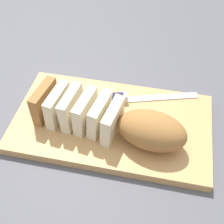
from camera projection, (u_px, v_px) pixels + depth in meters
The scene contains 8 objects.
ground_plane at pixel (112, 126), 0.73m from camera, with size 3.00×3.00×0.00m, color #4C4C51.
cutting_board at pixel (112, 123), 0.72m from camera, with size 0.47×0.26×0.02m, color tan.
bread_loaf at pixel (116, 121), 0.66m from camera, with size 0.35×0.12×0.08m.
bread_knife at pixel (124, 98), 0.75m from camera, with size 0.24×0.10×0.02m.
crumb_near_knife at pixel (106, 120), 0.71m from camera, with size 0.01×0.01×0.01m, color tan.
crumb_near_loaf at pixel (116, 132), 0.69m from camera, with size 0.01×0.01×0.01m, color tan.
crumb_stray_left at pixel (111, 131), 0.69m from camera, with size 0.01×0.01×0.01m, color tan.
crumb_stray_right at pixel (89, 113), 0.73m from camera, with size 0.00×0.00×0.00m, color tan.
Camera 1 is at (-0.11, 0.45, 0.57)m, focal length 48.00 mm.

